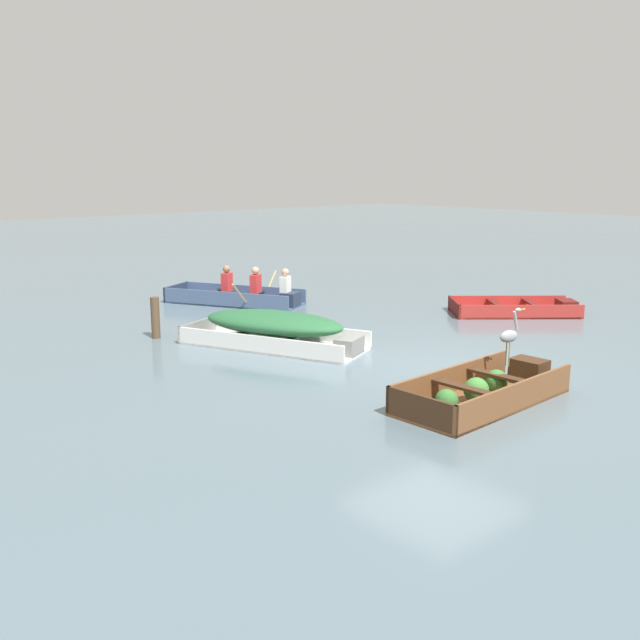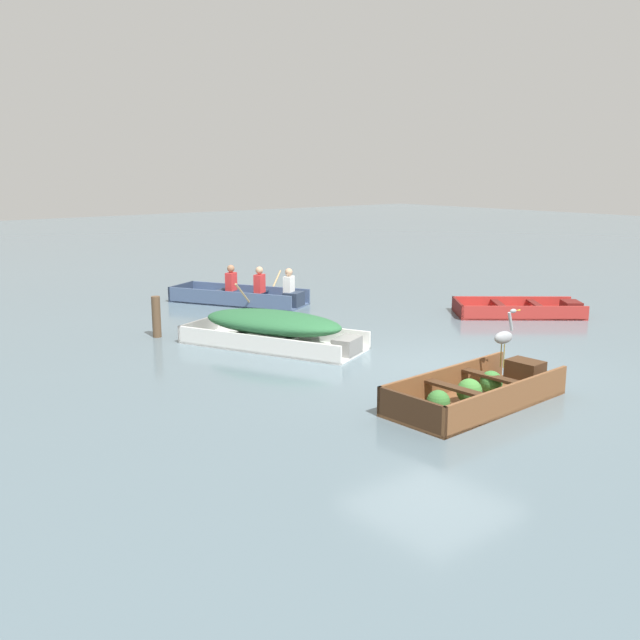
{
  "view_description": "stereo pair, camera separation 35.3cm",
  "coord_description": "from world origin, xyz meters",
  "views": [
    {
      "loc": [
        -8.89,
        -7.28,
        3.2
      ],
      "look_at": [
        -0.12,
        2.86,
        0.35
      ],
      "focal_mm": 40.0,
      "sensor_mm": 36.0,
      "label": 1
    },
    {
      "loc": [
        -8.62,
        -7.51,
        3.2
      ],
      "look_at": [
        -0.12,
        2.86,
        0.35
      ],
      "focal_mm": 40.0,
      "sensor_mm": 36.0,
      "label": 2
    }
  ],
  "objects": [
    {
      "name": "ground_plane",
      "position": [
        0.0,
        0.0,
        0.0
      ],
      "size": [
        80.0,
        80.0,
        0.0
      ],
      "primitive_type": "plane",
      "color": "slate"
    },
    {
      "name": "skiff_red_mid_moored",
      "position": [
        4.79,
        1.67,
        0.1
      ],
      "size": [
        2.88,
        2.69,
        0.31
      ],
      "color": "#AD2D28",
      "rests_on": "ground"
    },
    {
      "name": "skiff_white_near_moored",
      "position": [
        -1.2,
        2.87,
        0.38
      ],
      "size": [
        2.48,
        3.6,
        0.66
      ],
      "color": "white",
      "rests_on": "ground"
    },
    {
      "name": "rowboat_slate_blue_with_crew",
      "position": [
        0.75,
        6.7,
        0.21
      ],
      "size": [
        2.56,
        3.44,
        0.93
      ],
      "color": "#475B7F",
      "rests_on": "ground"
    },
    {
      "name": "mooring_post",
      "position": [
        -2.53,
        4.91,
        0.4
      ],
      "size": [
        0.17,
        0.17,
        0.8
      ],
      "primitive_type": "cylinder",
      "color": "brown",
      "rests_on": "ground"
    },
    {
      "name": "dinghy_wooden_brown_foreground",
      "position": [
        -0.89,
        -1.58,
        0.16
      ],
      "size": [
        2.8,
        1.23,
        0.41
      ],
      "color": "brown",
      "rests_on": "ground"
    },
    {
      "name": "heron_on_dinghy",
      "position": [
        -0.34,
        -1.55,
        0.88
      ],
      "size": [
        0.46,
        0.19,
        0.84
      ],
      "color": "olive",
      "rests_on": "dinghy_wooden_brown_foreground"
    }
  ]
}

